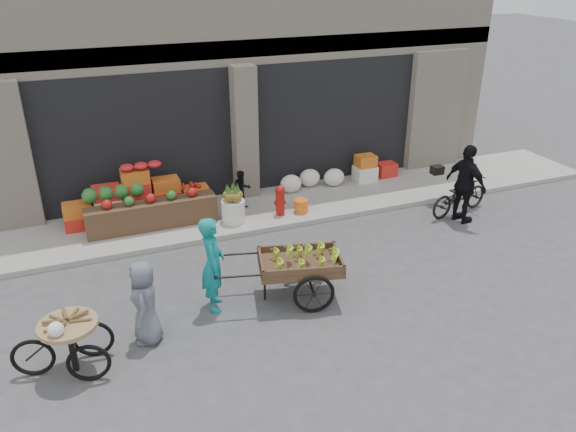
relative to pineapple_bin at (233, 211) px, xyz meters
name	(u,v)px	position (x,y,z in m)	size (l,w,h in m)	color
ground	(334,303)	(0.75, -3.60, -0.37)	(80.00, 80.00, 0.00)	#424244
sidewalk	(258,210)	(0.75, 0.50, -0.31)	(18.00, 2.20, 0.12)	gray
building	(208,43)	(0.75, 4.43, 3.00)	(14.00, 6.45, 7.00)	beige
fruit_display	(148,197)	(-1.73, 0.78, 0.30)	(3.10, 1.12, 1.24)	red
pineapple_bin	(233,211)	(0.00, 0.00, 0.00)	(0.52, 0.52, 0.50)	silver
fire_hydrant	(280,199)	(1.10, -0.05, 0.13)	(0.22, 0.22, 0.71)	#A5140F
orange_bucket	(301,206)	(1.60, -0.10, -0.10)	(0.32, 0.32, 0.30)	orange
right_bay_goods	(346,173)	(3.36, 1.10, 0.04)	(3.35, 0.60, 0.70)	silver
seated_person	(242,190)	(0.40, 0.60, 0.21)	(0.45, 0.35, 0.93)	black
banana_cart	(297,261)	(0.22, -3.18, 0.37)	(2.58, 1.51, 1.01)	brown
vendor_woman	(213,264)	(-1.22, -2.94, 0.48)	(0.62, 0.41, 1.70)	#107E7E
tricycle_cart	(70,339)	(-3.56, -3.77, 0.20)	(1.46, 0.98, 0.95)	#9E7F51
vendor_grey	(145,302)	(-2.43, -3.44, 0.33)	(0.69, 0.45, 1.40)	slate
bicycle	(459,195)	(5.11, -1.28, 0.08)	(0.60, 1.72, 0.90)	black
cyclist	(466,184)	(4.91, -1.68, 0.54)	(1.06, 0.44, 1.82)	black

